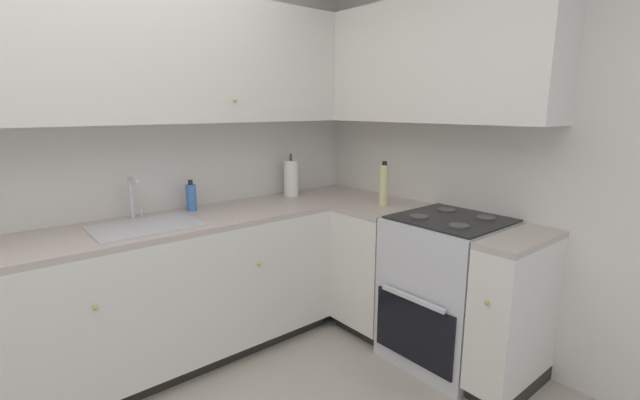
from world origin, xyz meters
The scene contains 14 objects.
wall_back centered at (0.00, 1.48, 1.31)m, with size 4.23×0.05×2.61m, color silver.
wall_right centered at (2.09, 0.00, 1.31)m, with size 0.05×3.02×2.61m, color silver.
lower_cabinets_back centered at (0.43, 1.16, 0.44)m, with size 2.08×0.62×0.87m.
countertop_back centered at (0.42, 1.16, 0.89)m, with size 3.29×0.60×0.04m, color #B7A89E.
lower_cabinets_right centered at (1.77, 0.31, 0.44)m, with size 0.62×1.30×0.87m.
countertop_right centered at (1.77, 0.31, 0.89)m, with size 0.60×1.30×0.03m.
oven_range centered at (1.79, 0.11, 0.46)m, with size 0.68×0.62×1.06m.
upper_cabinets_back centered at (0.26, 1.30, 1.85)m, with size 2.97×0.34×0.75m.
upper_cabinets_right centered at (1.91, 0.54, 1.85)m, with size 0.32×1.85×0.75m.
sink centered at (0.32, 1.13, 0.87)m, with size 0.57×0.40×0.10m.
faucet centered at (0.32, 1.34, 1.06)m, with size 0.07×0.16×0.26m.
soap_bottle centered at (0.69, 1.34, 1.00)m, with size 0.07×0.07×0.20m.
paper_towel_roll centered at (1.47, 1.32, 1.04)m, with size 0.11×0.11×0.33m.
oil_bottle centered at (1.77, 0.65, 1.05)m, with size 0.06×0.06×0.30m.
Camera 1 is at (-0.43, -1.31, 1.56)m, focal length 24.27 mm.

